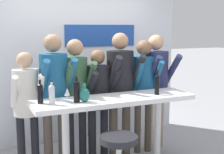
# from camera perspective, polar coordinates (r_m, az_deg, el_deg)

# --- Properties ---
(back_wall) EXTENTS (3.69, 0.12, 2.59)m
(back_wall) POSITION_cam_1_polar(r_m,az_deg,el_deg) (5.29, -6.22, 2.52)
(back_wall) COLOR silver
(back_wall) RESTS_ON ground_plane
(tasting_table) EXTENTS (2.09, 0.57, 1.02)m
(tasting_table) POSITION_cam_1_polar(r_m,az_deg,el_deg) (3.99, 0.50, -6.25)
(tasting_table) COLOR white
(tasting_table) RESTS_ON ground_plane
(person_far_left) EXTENTS (0.40, 0.49, 1.59)m
(person_far_left) POSITION_cam_1_polar(r_m,az_deg,el_deg) (4.21, -15.40, -3.78)
(person_far_left) COLOR black
(person_far_left) RESTS_ON ground_plane
(person_left) EXTENTS (0.47, 0.58, 1.81)m
(person_left) POSITION_cam_1_polar(r_m,az_deg,el_deg) (4.20, -10.53, -1.65)
(person_left) COLOR #473D33
(person_left) RESTS_ON ground_plane
(person_center_left) EXTENTS (0.40, 0.53, 1.74)m
(person_center_left) POSITION_cam_1_polar(r_m,az_deg,el_deg) (4.32, -6.63, -1.75)
(person_center_left) COLOR black
(person_center_left) RESTS_ON ground_plane
(person_center) EXTENTS (0.44, 0.53, 1.59)m
(person_center) POSITION_cam_1_polar(r_m,az_deg,el_deg) (4.41, -2.53, -2.91)
(person_center) COLOR black
(person_center) RESTS_ON ground_plane
(person_center_right) EXTENTS (0.48, 0.58, 1.82)m
(person_center_right) POSITION_cam_1_polar(r_m,az_deg,el_deg) (4.49, 1.53, -0.77)
(person_center_right) COLOR #473D33
(person_center_right) RESTS_ON ground_plane
(person_right) EXTENTS (0.42, 0.55, 1.71)m
(person_right) POSITION_cam_1_polar(r_m,az_deg,el_deg) (4.67, 5.82, -1.07)
(person_right) COLOR #473D33
(person_right) RESTS_ON ground_plane
(person_far_right) EXTENTS (0.51, 0.61, 1.79)m
(person_far_right) POSITION_cam_1_polar(r_m,az_deg,el_deg) (4.86, 7.97, -0.41)
(person_far_right) COLOR gray
(person_far_right) RESTS_ON ground_plane
(wine_bottle_0) EXTENTS (0.06, 0.06, 0.33)m
(wine_bottle_0) POSITION_cam_1_polar(r_m,az_deg,el_deg) (4.13, 8.24, -1.21)
(wine_bottle_0) COLOR black
(wine_bottle_0) RESTS_ON tasting_table
(wine_bottle_1) EXTENTS (0.07, 0.07, 0.28)m
(wine_bottle_1) POSITION_cam_1_polar(r_m,az_deg,el_deg) (3.71, -13.00, -2.80)
(wine_bottle_1) COLOR black
(wine_bottle_1) RESTS_ON tasting_table
(wine_bottle_2) EXTENTS (0.07, 0.07, 0.28)m
(wine_bottle_2) POSITION_cam_1_polar(r_m,az_deg,el_deg) (3.63, -10.95, -2.99)
(wine_bottle_2) COLOR #B7BCC1
(wine_bottle_2) RESTS_ON tasting_table
(wine_bottle_3) EXTENTS (0.07, 0.07, 0.31)m
(wine_bottle_3) POSITION_cam_1_polar(r_m,az_deg,el_deg) (3.70, -6.49, -2.44)
(wine_bottle_3) COLOR black
(wine_bottle_3) RESTS_ON tasting_table
(wine_glass_0) EXTENTS (0.07, 0.07, 0.18)m
(wine_glass_0) POSITION_cam_1_polar(r_m,az_deg,el_deg) (3.68, -8.19, -2.79)
(wine_glass_0) COLOR silver
(wine_glass_0) RESTS_ON tasting_table
(decorative_vase) EXTENTS (0.13, 0.13, 0.22)m
(decorative_vase) POSITION_cam_1_polar(r_m,az_deg,el_deg) (3.71, -5.07, -3.22)
(decorative_vase) COLOR #1E665B
(decorative_vase) RESTS_ON tasting_table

